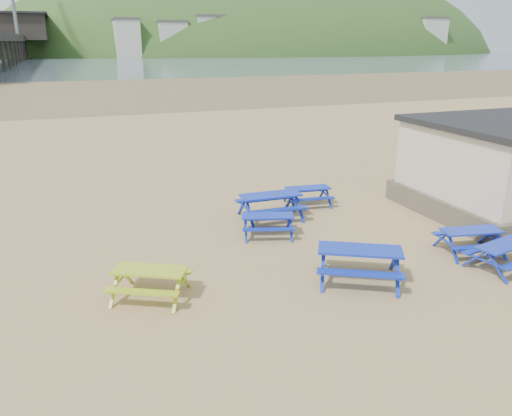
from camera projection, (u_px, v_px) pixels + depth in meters
name	position (u px, v px, depth m)	size (l,w,h in m)	color
ground	(251.00, 263.00, 13.36)	(400.00, 400.00, 0.00)	tan
wet_sand	(98.00, 89.00, 62.11)	(400.00, 400.00, 0.00)	olive
sea	(72.00, 59.00, 164.04)	(400.00, 400.00, 0.00)	#475966
picnic_table_blue_a	(268.00, 225.00, 15.17)	(1.87, 1.67, 0.65)	#1B33AB
picnic_table_blue_b	(308.00, 196.00, 17.98)	(1.73, 1.46, 0.67)	#1B33AB
picnic_table_blue_c	(271.00, 206.00, 16.60)	(2.04, 1.66, 0.84)	#1B33AB
picnic_table_blue_d	(359.00, 265.00, 12.26)	(2.56, 2.41, 0.85)	#1B33AB
picnic_table_blue_e	(502.00, 256.00, 12.94)	(1.85, 1.61, 0.68)	#1B33AB
picnic_table_yellow	(150.00, 283.00, 11.48)	(2.12, 1.99, 0.70)	gold
pier	(12.00, 42.00, 163.54)	(24.00, 220.00, 39.29)	black
headland_town	(261.00, 74.00, 250.41)	(264.00, 144.00, 108.00)	#2D4C1E
picnic_table_blue_g	(470.00, 241.00, 13.90)	(1.87, 1.62, 0.69)	#1B33AB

